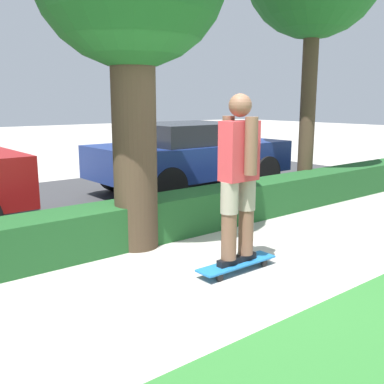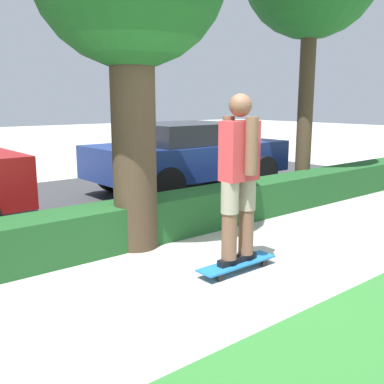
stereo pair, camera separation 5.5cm
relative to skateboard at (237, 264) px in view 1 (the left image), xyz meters
name	(u,v)px [view 1 (the left image)]	position (x,y,z in m)	size (l,w,h in m)	color
ground_plane	(219,279)	(-0.31, -0.05, -0.08)	(60.00, 60.00, 0.00)	#ADA89E
street_asphalt	(58,206)	(-0.31, 4.15, -0.08)	(15.87, 5.00, 0.01)	#38383A
hedge_row	(136,222)	(-0.31, 1.55, 0.19)	(15.87, 0.60, 0.55)	#1E5123
skateboard	(237,264)	(0.00, 0.00, 0.00)	(0.98, 0.24, 0.10)	#1E6BAD
skater_person	(239,175)	(0.00, 0.00, 0.97)	(0.51, 0.46, 1.79)	black
parked_car_middle	(190,154)	(2.37, 3.80, 0.67)	(3.98, 2.04, 1.38)	navy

